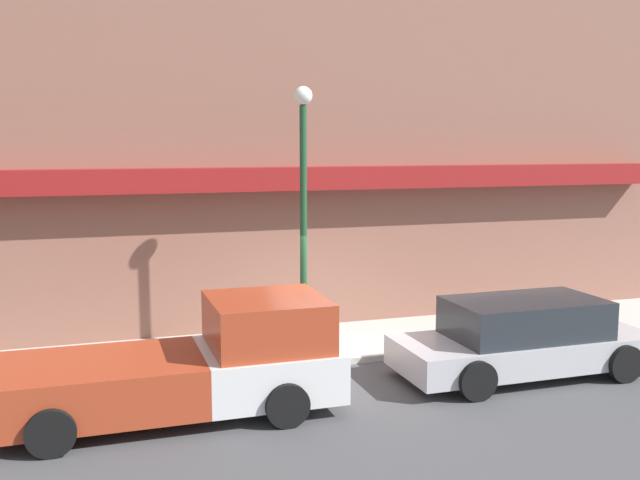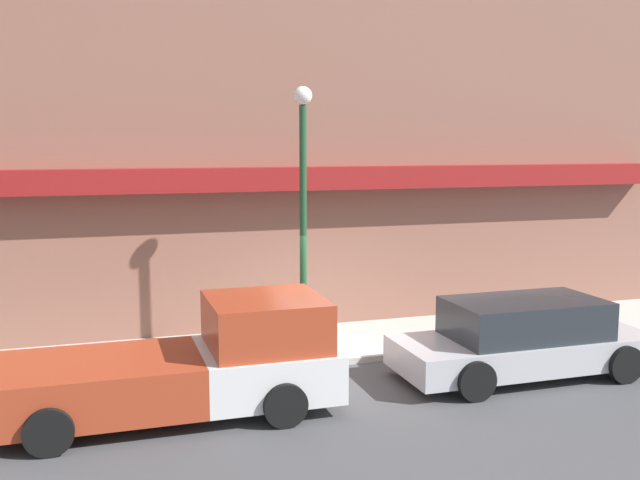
% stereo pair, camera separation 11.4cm
% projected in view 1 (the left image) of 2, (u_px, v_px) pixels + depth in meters
% --- Properties ---
extents(ground_plane, '(80.00, 80.00, 0.00)m').
position_uv_depth(ground_plane, '(341.00, 366.00, 13.81)').
color(ground_plane, '#424244').
extents(sidewalk, '(36.00, 2.70, 0.12)m').
position_uv_depth(sidewalk, '(320.00, 344.00, 15.08)').
color(sidewalk, '#B7B2A8').
rests_on(sidewalk, ground).
extents(building, '(19.80, 3.80, 11.05)m').
position_uv_depth(building, '(282.00, 91.00, 17.01)').
color(building, brown).
rests_on(building, ground).
extents(pickup_truck, '(5.41, 2.23, 1.80)m').
position_uv_depth(pickup_truck, '(191.00, 365.00, 11.28)').
color(pickup_truck, silver).
rests_on(pickup_truck, ground).
extents(parked_car, '(4.85, 2.01, 1.44)m').
position_uv_depth(parked_car, '(524.00, 338.00, 13.16)').
color(parked_car, '#ADADB2').
rests_on(parked_car, ground).
extents(fire_hydrant, '(0.17, 0.17, 0.62)m').
position_uv_depth(fire_hydrant, '(218.00, 342.00, 13.87)').
color(fire_hydrant, yellow).
rests_on(fire_hydrant, sidewalk).
extents(street_lamp, '(0.36, 0.36, 5.23)m').
position_uv_depth(street_lamp, '(303.00, 188.00, 13.72)').
color(street_lamp, '#1E4728').
rests_on(street_lamp, sidewalk).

